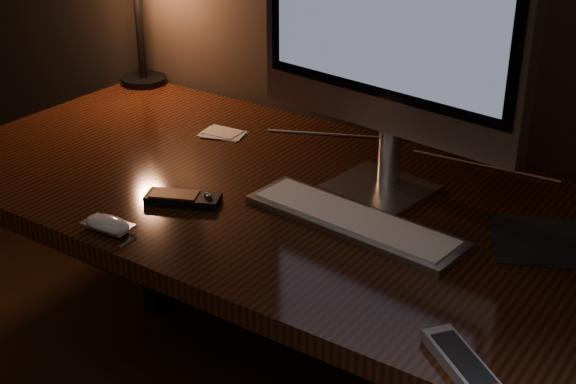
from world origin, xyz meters
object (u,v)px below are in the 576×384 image
Objects in this scene: mouse at (108,226)px; tv_remote at (467,370)px; keyboard at (354,220)px; desk at (317,237)px; monitor at (389,12)px; media_remote at (183,199)px.

mouse is 0.54× the size of tv_remote.
keyboard is 2.47× the size of tv_remote.
desk is 9.19× the size of tv_remote.
monitor is 0.64m from mouse.
media_remote reaches higher than mouse.
tv_remote is (0.70, -0.02, 0.00)m from mouse.
monitor reaches higher than media_remote.
mouse is at bearing -120.24° from monitor.
tv_remote is (0.38, -0.44, -0.35)m from monitor.
tv_remote is at bearing -39.23° from desk.
tv_remote is at bearing -42.05° from monitor.
keyboard is at bearing 33.39° from mouse.
media_remote reaches higher than keyboard.
keyboard is 2.82× the size of media_remote.
monitor is 6.46× the size of mouse.
tv_remote is (0.35, -0.29, 0.00)m from keyboard.
media_remote is (0.04, 0.16, 0.00)m from mouse.
monitor reaches higher than keyboard.
desk is 3.72× the size of keyboard.
monitor is 0.67m from tv_remote.
keyboard reaches higher than desk.
monitor is 1.41× the size of keyboard.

